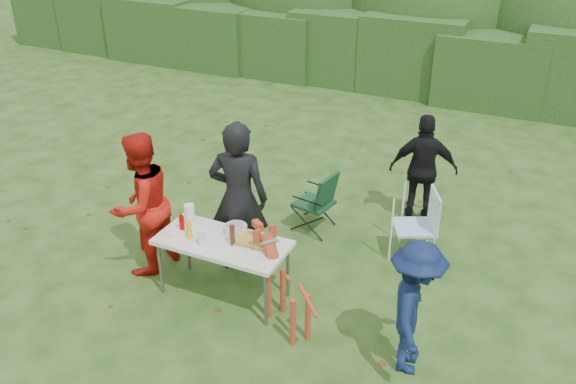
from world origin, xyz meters
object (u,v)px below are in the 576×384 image
at_px(lawn_chair, 415,224).
at_px(person_red_jacket, 141,204).
at_px(camping_chair, 314,200).
at_px(ketchup_bottle, 182,224).
at_px(person_cook, 239,198).
at_px(beer_bottle, 232,235).
at_px(mustard_bottle, 189,231).
at_px(person_black_puffy, 423,169).
at_px(dog, 288,290).
at_px(child, 414,308).
at_px(folding_table, 223,245).
at_px(paper_towel_roll, 190,215).

bearing_deg(lawn_chair, person_red_jacket, 3.69).
distance_m(camping_chair, ketchup_bottle, 2.10).
relative_size(person_cook, beer_bottle, 8.09).
bearing_deg(mustard_bottle, person_black_puffy, 55.03).
bearing_deg(dog, camping_chair, -40.24).
bearing_deg(person_cook, camping_chair, -123.57).
bearing_deg(person_cook, child, 147.12).
height_order(dog, lawn_chair, dog).
height_order(person_red_jacket, camping_chair, person_red_jacket).
relative_size(folding_table, camping_chair, 1.72).
relative_size(person_red_jacket, mustard_bottle, 8.95).
relative_size(mustard_bottle, beer_bottle, 0.83).
bearing_deg(person_black_puffy, mustard_bottle, 40.12).
distance_m(person_black_puffy, beer_bottle, 3.07).
distance_m(person_cook, child, 2.50).
xyz_separation_m(mustard_bottle, beer_bottle, (0.50, 0.09, 0.02)).
height_order(mustard_bottle, ketchup_bottle, ketchup_bottle).
distance_m(folding_table, person_black_puffy, 3.13).
bearing_deg(child, folding_table, 71.80).
distance_m(dog, paper_towel_roll, 1.52).
bearing_deg(paper_towel_roll, lawn_chair, 35.03).
height_order(child, ketchup_bottle, child).
bearing_deg(ketchup_bottle, child, -3.78).
bearing_deg(person_red_jacket, person_black_puffy, 142.57).
relative_size(dog, ketchup_bottle, 4.73).
height_order(person_cook, child, person_cook).
xyz_separation_m(child, camping_chair, (-1.91, 2.06, -0.28)).
height_order(folding_table, mustard_bottle, mustard_bottle).
xyz_separation_m(camping_chair, lawn_chair, (1.42, -0.09, 0.02)).
height_order(person_black_puffy, lawn_chair, person_black_puffy).
distance_m(child, ketchup_bottle, 2.75).
distance_m(person_red_jacket, paper_towel_roll, 0.64).
xyz_separation_m(person_red_jacket, camping_chair, (1.49, 1.75, -0.46)).
bearing_deg(person_black_puffy, ketchup_bottle, 37.63).
bearing_deg(child, person_cook, 58.59).
distance_m(person_cook, camping_chair, 1.43).
bearing_deg(person_black_puffy, beer_bottle, 46.82).
bearing_deg(person_red_jacket, mustard_bottle, 85.62).
height_order(folding_table, ketchup_bottle, ketchup_bottle).
bearing_deg(folding_table, ketchup_bottle, -174.84).
height_order(person_red_jacket, beer_bottle, person_red_jacket).
height_order(child, camping_chair, child).
relative_size(person_red_jacket, dog, 1.72).
distance_m(folding_table, camping_chair, 1.88).
bearing_deg(lawn_chair, folding_table, 18.75).
xyz_separation_m(person_cook, person_black_puffy, (1.71, 2.11, -0.18)).
relative_size(lawn_chair, mustard_bottle, 4.57).
bearing_deg(ketchup_bottle, dog, -6.90).
xyz_separation_m(person_cook, lawn_chair, (1.87, 1.16, -0.51)).
bearing_deg(camping_chair, mustard_bottle, 80.63).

